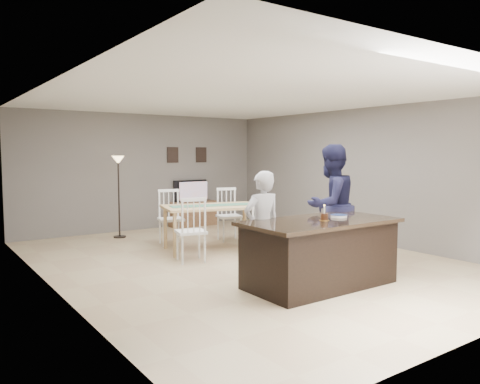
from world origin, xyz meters
TOP-DOWN VIEW (x-y plane):
  - floor at (0.00, 0.00)m, footprint 8.00×8.00m
  - room_shell at (0.00, 0.00)m, footprint 8.00×8.00m
  - kitchen_island at (0.00, -1.80)m, footprint 2.15×1.10m
  - tv_console at (1.20, 3.77)m, footprint 1.20×0.40m
  - television at (1.20, 3.84)m, footprint 0.91×0.12m
  - tv_screen_glow at (1.20, 3.76)m, footprint 0.78×0.00m
  - picture_frames at (1.15, 3.98)m, footprint 1.10×0.02m
  - doorway at (-2.99, -2.30)m, footprint 0.00×2.10m
  - woman at (-0.56, -1.25)m, footprint 0.59×0.41m
  - man at (0.95, -1.08)m, footprint 0.97×0.77m
  - birthday_cake at (0.01, -1.86)m, footprint 0.14×0.14m
  - plate_stack at (0.40, -1.76)m, footprint 0.23×0.23m
  - dining_table at (0.05, 1.04)m, footprint 2.13×2.35m
  - floor_lamp at (-0.89, 3.27)m, footprint 0.26×0.26m

SIDE VIEW (x-z plane):
  - floor at x=0.00m, z-range 0.00..0.00m
  - tv_console at x=1.20m, z-range 0.00..0.60m
  - kitchen_island at x=0.00m, z-range 0.00..0.90m
  - dining_table at x=0.05m, z-range 0.15..1.23m
  - woman at x=-0.56m, z-range 0.00..1.56m
  - television at x=1.20m, z-range 0.60..1.13m
  - tv_screen_glow at x=1.20m, z-range 0.48..1.26m
  - plate_stack at x=0.40m, z-range 0.90..0.94m
  - birthday_cake at x=0.01m, z-range 0.84..1.06m
  - man at x=0.95m, z-range 0.00..1.94m
  - doorway at x=-2.99m, z-range -0.07..2.58m
  - floor_lamp at x=-0.89m, z-range 0.48..2.21m
  - room_shell at x=0.00m, z-range -2.32..5.68m
  - picture_frames at x=1.15m, z-range 1.56..1.94m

